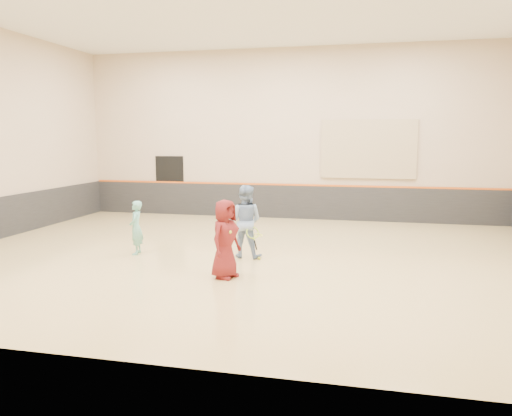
% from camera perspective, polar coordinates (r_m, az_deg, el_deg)
% --- Properties ---
extents(room, '(15.04, 12.04, 6.22)m').
position_cam_1_polar(room, '(12.16, -1.00, -1.81)').
color(room, tan).
rests_on(room, ground).
extents(wainscot_back, '(14.90, 0.04, 1.20)m').
position_cam_1_polar(wainscot_back, '(17.98, 3.57, 0.72)').
color(wainscot_back, '#232326').
rests_on(wainscot_back, floor).
extents(accent_stripe, '(14.90, 0.03, 0.06)m').
position_cam_1_polar(accent_stripe, '(17.90, 3.59, 2.68)').
color(accent_stripe, '#D85914').
rests_on(accent_stripe, wall_back).
extents(acoustic_panel, '(3.20, 0.08, 2.00)m').
position_cam_1_polar(acoustic_panel, '(17.58, 12.72, 6.58)').
color(acoustic_panel, tan).
rests_on(acoustic_panel, wall_back).
extents(doorway, '(1.10, 0.05, 2.20)m').
position_cam_1_polar(doorway, '(19.17, -9.81, 2.58)').
color(doorway, black).
rests_on(doorway, floor).
extents(girl, '(0.43, 0.55, 1.34)m').
position_cam_1_polar(girl, '(12.78, -13.54, -2.20)').
color(girl, '#69B6A7').
rests_on(girl, floor).
extents(instructor, '(0.90, 0.72, 1.77)m').
position_cam_1_polar(instructor, '(12.09, -1.28, -1.52)').
color(instructor, '#809CC5').
rests_on(instructor, floor).
extents(young_man, '(0.75, 0.93, 1.64)m').
position_cam_1_polar(young_man, '(10.34, -3.54, -3.55)').
color(young_man, maroon).
rests_on(young_man, floor).
extents(held_racket, '(0.41, 0.41, 0.62)m').
position_cam_1_polar(held_racket, '(11.82, -0.40, -2.83)').
color(held_racket, '#A6D22E').
rests_on(held_racket, instructor).
extents(spare_racket, '(0.67, 0.67, 0.11)m').
position_cam_1_polar(spare_racket, '(14.85, 0.19, -2.96)').
color(spare_racket, yellow).
rests_on(spare_racket, floor).
extents(ball_under_racket, '(0.07, 0.07, 0.07)m').
position_cam_1_polar(ball_under_racket, '(11.98, 0.37, -5.77)').
color(ball_under_racket, gold).
rests_on(ball_under_racket, floor).
extents(ball_in_hand, '(0.07, 0.07, 0.07)m').
position_cam_1_polar(ball_in_hand, '(10.07, -2.97, -2.76)').
color(ball_in_hand, yellow).
rests_on(ball_in_hand, young_man).
extents(ball_beside_spare, '(0.07, 0.07, 0.07)m').
position_cam_1_polar(ball_beside_spare, '(14.59, -2.78, -3.26)').
color(ball_beside_spare, '#E0EF37').
rests_on(ball_beside_spare, floor).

